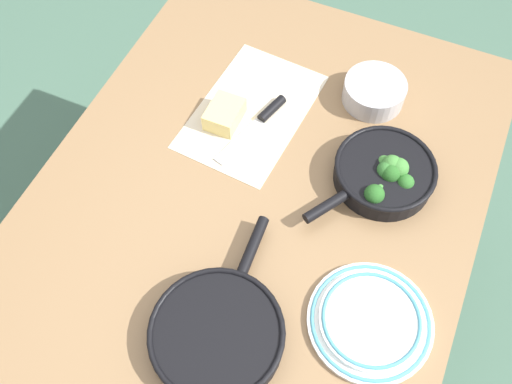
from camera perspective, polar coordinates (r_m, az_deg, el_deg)
ground_plane at (r=2.01m, az=0.00°, el=-11.66°), size 14.00×14.00×0.00m
dining_table_red at (r=1.36m, az=0.00°, el=-2.10°), size 1.31×0.98×0.78m
skillet_broccoli at (r=1.32m, az=12.70°, el=1.86°), size 0.31×0.25×0.08m
skillet_eggs at (r=1.14m, az=-3.87°, el=-13.95°), size 0.40×0.27×0.05m
parchment_sheet at (r=1.43m, az=-0.44°, el=8.09°), size 0.40×0.28×0.00m
grater_knife at (r=1.41m, az=0.48°, el=7.21°), size 0.24×0.09×0.02m
cheese_block at (r=1.40m, az=-3.17°, el=7.76°), size 0.10×0.08×0.05m
dinner_plate_stack at (r=1.18m, az=11.39°, el=-12.51°), size 0.25×0.25×0.03m
prep_bowl_steel at (r=1.46m, az=11.73°, el=9.79°), size 0.15×0.15×0.06m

